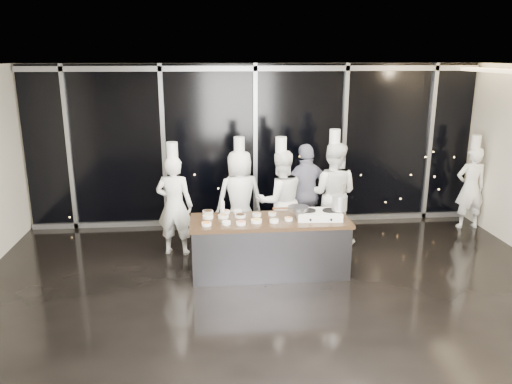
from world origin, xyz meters
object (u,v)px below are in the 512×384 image
Objects in this scene: demo_counter at (270,246)px; chef_left at (240,197)px; stock_pot at (340,203)px; chef_side at (471,187)px; frying_pan at (298,208)px; stove at (319,214)px; chef_center at (280,200)px; chef_far_left at (175,205)px; chef_right at (332,193)px; guest at (306,194)px.

demo_counter is 1.24× the size of chef_left.
chef_side is at bearing 30.78° from stock_pot.
frying_pan is at bearing -0.54° from demo_counter.
chef_center is at bearing 118.06° from stove.
demo_counter is at bearing 22.84° from chef_side.
chef_side reaches higher than frying_pan.
chef_far_left is 2.82m from chef_right.
chef_side is (4.59, 0.47, -0.04)m from chef_left.
chef_center is (-0.76, 1.08, -0.26)m from stock_pot.
chef_right reaches higher than stock_pot.
guest is (1.21, -0.00, 0.03)m from chef_left.
chef_far_left is 1.19m from chef_left.
chef_side is at bearing 23.13° from demo_counter.
chef_left is (-0.82, 1.33, -0.18)m from frying_pan.
chef_side reaches higher than guest.
chef_left is at bearing 106.38° from demo_counter.
guest reaches higher than frying_pan.
chef_left is at bearing 136.22° from stock_pot.
chef_far_left is 1.07× the size of guest.
guest reaches higher than stove.
demo_counter is 1.17× the size of chef_right.
demo_counter is 1.34× the size of guest.
chef_right reaches higher than chef_left.
stove is at bearing -2.37° from demo_counter.
stock_pot reaches higher than frying_pan.
demo_counter is 1.31× the size of chef_side.
chef_right is at bearing 59.64° from frying_pan.
stock_pot is 2.81m from chef_far_left.
chef_right is (0.85, 1.23, -0.12)m from frying_pan.
demo_counter is at bearing 40.88° from guest.
stove is at bearing 70.18° from guest.
chef_side is at bearing -179.37° from chef_center.
stock_pot is at bearing -3.89° from demo_counter.
stock_pot is 0.11× the size of chef_right.
guest is at bearing 165.12° from chef_left.
demo_counter is 3.47× the size of stove.
chef_far_left reaches higher than demo_counter.
demo_counter is 1.22× the size of chef_center.
chef_center is 1.00m from chef_right.
chef_far_left is 1.05× the size of chef_side.
chef_left is at bearing 134.66° from stove.
chef_right reaches higher than guest.
chef_center reaches higher than chef_left.
guest is (0.39, 1.32, -0.15)m from frying_pan.
chef_center reaches higher than stove.
chef_far_left reaches higher than stock_pot.
chef_left is at bearing -35.15° from chef_center.
frying_pan is at bearing 56.30° from guest.
chef_side reaches higher than stock_pot.
chef_right is at bearing -162.59° from chef_far_left.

